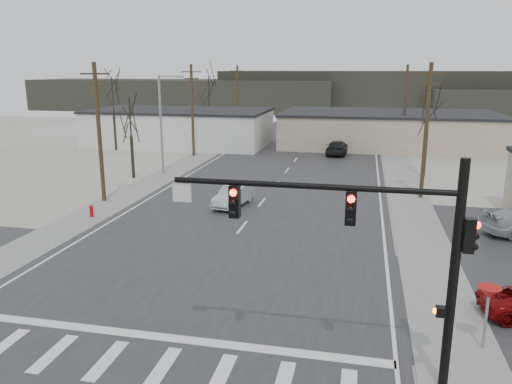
{
  "coord_description": "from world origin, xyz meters",
  "views": [
    {
      "loc": [
        7.07,
        -20.45,
        9.56
      ],
      "look_at": [
        1.11,
        6.93,
        2.6
      ],
      "focal_mm": 35.0,
      "sensor_mm": 36.0,
      "label": 1
    }
  ],
  "objects_px": {
    "traffic_signal_mast": "(387,241)",
    "fire_hydrant": "(91,211)",
    "sedan_crossing": "(233,196)",
    "car_far_b": "(314,125)",
    "car_far_a": "(338,148)"
  },
  "relations": [
    {
      "from": "traffic_signal_mast",
      "to": "sedan_crossing",
      "type": "bearing_deg",
      "value": 117.14
    },
    {
      "from": "sedan_crossing",
      "to": "traffic_signal_mast",
      "type": "bearing_deg",
      "value": -52.41
    },
    {
      "from": "fire_hydrant",
      "to": "car_far_b",
      "type": "xyz_separation_m",
      "value": [
        9.29,
        51.62,
        0.24
      ]
    },
    {
      "from": "traffic_signal_mast",
      "to": "car_far_b",
      "type": "height_order",
      "value": "traffic_signal_mast"
    },
    {
      "from": "fire_hydrant",
      "to": "car_far_a",
      "type": "relative_size",
      "value": 0.16
    },
    {
      "from": "sedan_crossing",
      "to": "car_far_b",
      "type": "bearing_deg",
      "value": 99.36
    },
    {
      "from": "traffic_signal_mast",
      "to": "fire_hydrant",
      "type": "height_order",
      "value": "traffic_signal_mast"
    },
    {
      "from": "traffic_signal_mast",
      "to": "fire_hydrant",
      "type": "relative_size",
      "value": 10.29
    },
    {
      "from": "car_far_b",
      "to": "sedan_crossing",
      "type": "bearing_deg",
      "value": -99.03
    },
    {
      "from": "sedan_crossing",
      "to": "fire_hydrant",
      "type": "bearing_deg",
      "value": -140.27
    },
    {
      "from": "traffic_signal_mast",
      "to": "sedan_crossing",
      "type": "xyz_separation_m",
      "value": [
        -9.69,
        18.91,
        -3.91
      ]
    },
    {
      "from": "traffic_signal_mast",
      "to": "car_far_a",
      "type": "relative_size",
      "value": 1.67
    },
    {
      "from": "fire_hydrant",
      "to": "sedan_crossing",
      "type": "xyz_separation_m",
      "value": [
        8.4,
        4.71,
        0.31
      ]
    },
    {
      "from": "fire_hydrant",
      "to": "sedan_crossing",
      "type": "bearing_deg",
      "value": 29.28
    },
    {
      "from": "traffic_signal_mast",
      "to": "car_far_a",
      "type": "distance_m",
      "value": 42.89
    }
  ]
}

